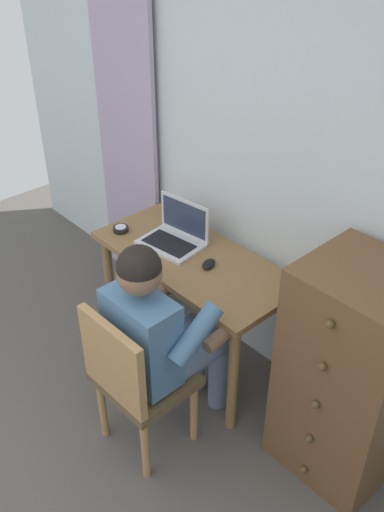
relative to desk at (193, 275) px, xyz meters
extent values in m
cube|color=silver|center=(0.22, 0.34, 0.64)|extent=(4.80, 0.05, 2.50)
cube|color=#B29EBC|center=(-0.92, 0.27, 0.54)|extent=(0.57, 0.03, 2.30)
cube|color=olive|center=(0.00, 0.00, 0.10)|extent=(1.17, 0.54, 0.03)
cylinder|color=olive|center=(-0.53, -0.21, -0.26)|extent=(0.06, 0.06, 0.70)
cylinder|color=olive|center=(0.53, -0.21, -0.26)|extent=(0.06, 0.06, 0.70)
cylinder|color=olive|center=(-0.53, 0.21, -0.26)|extent=(0.06, 0.06, 0.70)
cylinder|color=olive|center=(0.53, 0.21, -0.26)|extent=(0.06, 0.06, 0.70)
cube|color=brown|center=(1.01, 0.04, -0.04)|extent=(0.53, 0.48, 1.13)
sphere|color=brown|center=(1.01, -0.21, -0.50)|extent=(0.04, 0.04, 0.04)
sphere|color=brown|center=(1.01, -0.21, -0.27)|extent=(0.04, 0.04, 0.04)
sphere|color=brown|center=(1.01, -0.21, -0.04)|extent=(0.04, 0.04, 0.04)
sphere|color=brown|center=(1.01, -0.21, 0.18)|extent=(0.04, 0.04, 0.04)
sphere|color=brown|center=(1.01, -0.21, 0.41)|extent=(0.04, 0.04, 0.04)
cube|color=brown|center=(0.29, -0.57, -0.19)|extent=(0.43, 0.41, 0.05)
cube|color=tan|center=(0.29, -0.75, 0.04)|extent=(0.42, 0.05, 0.42)
cylinder|color=tan|center=(0.45, -0.41, -0.41)|extent=(0.04, 0.04, 0.40)
cylinder|color=tan|center=(0.11, -0.42, -0.41)|extent=(0.04, 0.04, 0.40)
cylinder|color=tan|center=(0.46, -0.73, -0.41)|extent=(0.04, 0.04, 0.40)
cylinder|color=tan|center=(0.12, -0.74, -0.41)|extent=(0.04, 0.04, 0.40)
cylinder|color=#6B84AD|center=(0.37, -0.35, -0.15)|extent=(0.15, 0.40, 0.14)
cylinder|color=#6B84AD|center=(0.19, -0.35, -0.15)|extent=(0.15, 0.40, 0.14)
cylinder|color=#6B84AD|center=(0.37, -0.15, -0.38)|extent=(0.11, 0.11, 0.47)
cylinder|color=#6B84AD|center=(0.19, -0.15, -0.38)|extent=(0.11, 0.11, 0.47)
cube|color=teal|center=(0.29, -0.58, 0.08)|extent=(0.36, 0.21, 0.46)
cylinder|color=teal|center=(0.51, -0.45, 0.17)|extent=(0.10, 0.30, 0.25)
cylinder|color=teal|center=(0.07, -0.46, 0.17)|extent=(0.10, 0.30, 0.25)
cylinder|color=#846047|center=(0.50, -0.25, 0.06)|extent=(0.08, 0.27, 0.11)
cylinder|color=#846047|center=(0.06, -0.26, 0.06)|extent=(0.08, 0.27, 0.11)
sphere|color=#846047|center=(0.29, -0.57, 0.44)|extent=(0.20, 0.20, 0.20)
sphere|color=black|center=(0.29, -0.57, 0.47)|extent=(0.20, 0.20, 0.20)
cube|color=silver|center=(-0.17, -0.02, 0.13)|extent=(0.37, 0.28, 0.02)
cube|color=black|center=(-0.17, -0.03, 0.14)|extent=(0.30, 0.19, 0.00)
cube|color=silver|center=(-0.19, 0.10, 0.25)|extent=(0.34, 0.06, 0.22)
cube|color=#2D3851|center=(-0.18, 0.10, 0.25)|extent=(0.30, 0.04, 0.18)
ellipsoid|color=black|center=(0.12, 0.00, 0.14)|extent=(0.09, 0.11, 0.03)
cylinder|color=black|center=(-0.48, -0.13, 0.13)|extent=(0.09, 0.09, 0.03)
cylinder|color=silver|center=(-0.48, -0.13, 0.15)|extent=(0.06, 0.06, 0.00)
camera|label=1|loc=(1.86, -1.70, 1.84)|focal=39.47mm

